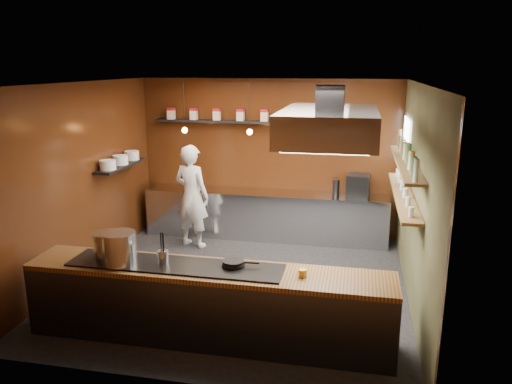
% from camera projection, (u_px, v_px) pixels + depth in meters
% --- Properties ---
extents(floor, '(5.00, 5.00, 0.00)m').
position_uv_depth(floor, '(239.00, 284.00, 7.63)').
color(floor, black).
rests_on(floor, ground).
extents(back_wall, '(5.00, 0.00, 5.00)m').
position_uv_depth(back_wall, '(269.00, 158.00, 9.63)').
color(back_wall, '#3C1D0B').
rests_on(back_wall, ground).
extents(left_wall, '(0.00, 5.00, 5.00)m').
position_uv_depth(left_wall, '(82.00, 181.00, 7.74)').
color(left_wall, '#3C1D0B').
rests_on(left_wall, ground).
extents(right_wall, '(0.00, 5.00, 5.00)m').
position_uv_depth(right_wall, '(417.00, 197.00, 6.77)').
color(right_wall, '#424426').
rests_on(right_wall, ground).
extents(ceiling, '(5.00, 5.00, 0.00)m').
position_uv_depth(ceiling, '(238.00, 83.00, 6.88)').
color(ceiling, silver).
rests_on(ceiling, back_wall).
extents(window_pane, '(0.00, 1.00, 1.00)m').
position_uv_depth(window_pane, '(405.00, 148.00, 8.29)').
color(window_pane, white).
rests_on(window_pane, right_wall).
extents(prep_counter, '(4.60, 0.65, 0.90)m').
position_uv_depth(prep_counter, '(265.00, 215.00, 9.57)').
color(prep_counter, silver).
rests_on(prep_counter, floor).
extents(pass_counter, '(4.40, 0.72, 0.94)m').
position_uv_depth(pass_counter, '(208.00, 303.00, 5.99)').
color(pass_counter, '#38383D').
rests_on(pass_counter, floor).
extents(tin_shelf, '(2.60, 0.26, 0.04)m').
position_uv_depth(tin_shelf, '(221.00, 121.00, 9.49)').
color(tin_shelf, black).
rests_on(tin_shelf, back_wall).
extents(plate_shelf, '(0.30, 1.40, 0.04)m').
position_uv_depth(plate_shelf, '(121.00, 166.00, 8.64)').
color(plate_shelf, black).
rests_on(plate_shelf, left_wall).
extents(bottle_shelf_upper, '(0.26, 2.80, 0.04)m').
position_uv_depth(bottle_shelf_upper, '(406.00, 163.00, 6.98)').
color(bottle_shelf_upper, brown).
rests_on(bottle_shelf_upper, right_wall).
extents(bottle_shelf_lower, '(0.26, 2.80, 0.04)m').
position_uv_depth(bottle_shelf_lower, '(403.00, 195.00, 7.10)').
color(bottle_shelf_lower, brown).
rests_on(bottle_shelf_lower, right_wall).
extents(extractor_hood, '(1.20, 2.00, 0.72)m').
position_uv_depth(extractor_hood, '(329.00, 125.00, 6.37)').
color(extractor_hood, '#38383D').
rests_on(extractor_hood, ceiling).
extents(pendant_left, '(0.10, 0.10, 0.95)m').
position_uv_depth(pendant_left, '(185.00, 127.00, 8.98)').
color(pendant_left, black).
rests_on(pendant_left, ceiling).
extents(pendant_right, '(0.10, 0.10, 0.95)m').
position_uv_depth(pendant_right, '(250.00, 129.00, 8.74)').
color(pendant_right, black).
rests_on(pendant_right, ceiling).
extents(storage_tins, '(2.43, 0.13, 0.22)m').
position_uv_depth(storage_tins, '(229.00, 115.00, 9.43)').
color(storage_tins, beige).
rests_on(storage_tins, tin_shelf).
extents(plate_stacks, '(0.26, 1.16, 0.16)m').
position_uv_depth(plate_stacks, '(120.00, 160.00, 8.62)').
color(plate_stacks, white).
rests_on(plate_stacks, plate_shelf).
extents(bottles, '(0.06, 2.66, 0.24)m').
position_uv_depth(bottles, '(406.00, 153.00, 6.95)').
color(bottles, silver).
rests_on(bottles, bottle_shelf_upper).
extents(wine_glasses, '(0.07, 2.37, 0.13)m').
position_uv_depth(wine_glasses, '(404.00, 189.00, 7.08)').
color(wine_glasses, silver).
rests_on(wine_glasses, bottle_shelf_lower).
extents(stockpot_large, '(0.52, 0.52, 0.39)m').
position_uv_depth(stockpot_large, '(120.00, 248.00, 5.94)').
color(stockpot_large, silver).
rests_on(stockpot_large, pass_counter).
extents(stockpot_small, '(0.45, 0.45, 0.33)m').
position_uv_depth(stockpot_small, '(107.00, 245.00, 6.12)').
color(stockpot_small, '#BBBEC3').
rests_on(stockpot_small, pass_counter).
extents(utensil_crock, '(0.15, 0.15, 0.17)m').
position_uv_depth(utensil_crock, '(163.00, 257.00, 5.96)').
color(utensil_crock, silver).
rests_on(utensil_crock, pass_counter).
extents(frying_pan, '(0.45, 0.28, 0.07)m').
position_uv_depth(frying_pan, '(234.00, 263.00, 5.89)').
color(frying_pan, black).
rests_on(frying_pan, pass_counter).
extents(butter_jar, '(0.12, 0.12, 0.09)m').
position_uv_depth(butter_jar, '(303.00, 273.00, 5.65)').
color(butter_jar, yellow).
rests_on(butter_jar, pass_counter).
extents(espresso_machine, '(0.44, 0.42, 0.40)m').
position_uv_depth(espresso_machine, '(358.00, 185.00, 9.15)').
color(espresso_machine, black).
rests_on(espresso_machine, prep_counter).
extents(chef, '(0.79, 0.63, 1.88)m').
position_uv_depth(chef, '(192.00, 196.00, 9.01)').
color(chef, white).
rests_on(chef, floor).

